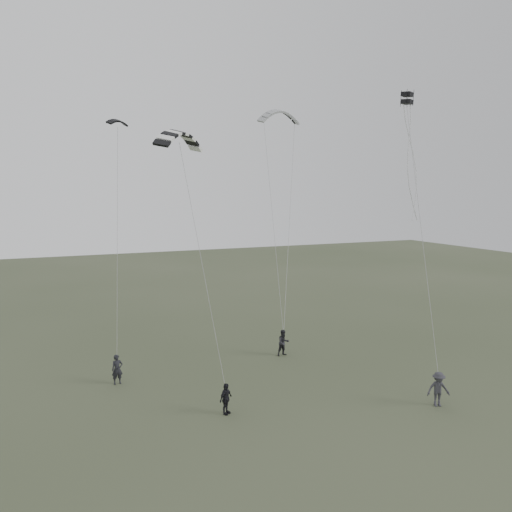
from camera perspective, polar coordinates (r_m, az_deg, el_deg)
name	(u,v)px	position (r m, az deg, el deg)	size (l,w,h in m)	color
ground	(266,402)	(27.70, 1.12, -16.40)	(140.00, 140.00, 0.00)	#384129
flyer_left	(117,369)	(30.89, -15.58, -12.37)	(0.64, 0.42, 1.75)	black
flyer_right	(284,343)	(34.70, 3.16, -9.87)	(0.87, 0.68, 1.79)	black
flyer_center	(226,399)	(26.15, -3.47, -15.98)	(0.94, 0.39, 1.60)	black
flyer_far	(438,389)	(28.58, 20.12, -14.09)	(1.19, 0.68, 1.84)	#2E2D33
kite_dark_small	(117,121)	(33.86, -15.56, 14.68)	(1.45, 0.44, 0.49)	black
kite_pale_large	(279,111)	(42.55, 2.70, 16.20)	(3.60, 0.81, 1.51)	#9EA0A3
kite_striped	(179,132)	(27.55, -8.79, 13.79)	(3.45, 0.86, 1.31)	black
kite_box	(407,98)	(32.93, 16.89, 16.88)	(0.59, 0.59, 0.70)	black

